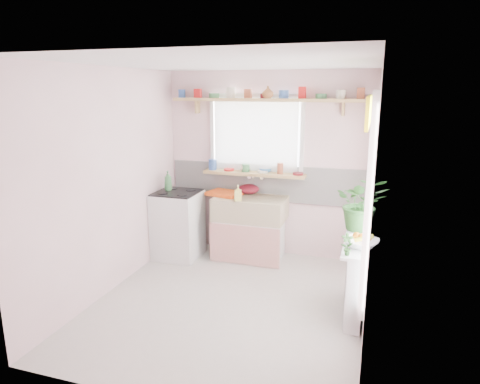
% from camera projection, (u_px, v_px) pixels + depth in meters
% --- Properties ---
extents(room, '(3.20, 3.20, 3.20)m').
position_uv_depth(room, '(307.00, 168.00, 4.92)').
color(room, beige).
rests_on(room, ground).
extents(sink_unit, '(0.95, 0.65, 1.11)m').
position_uv_depth(sink_unit, '(250.00, 227.00, 5.78)').
color(sink_unit, white).
rests_on(sink_unit, ground).
extents(cooker, '(0.58, 0.58, 0.93)m').
position_uv_depth(cooker, '(178.00, 224.00, 5.83)').
color(cooker, white).
rests_on(cooker, ground).
extents(radiator_ledge, '(0.22, 0.95, 0.78)m').
position_uv_depth(radiator_ledge, '(356.00, 277.00, 4.35)').
color(radiator_ledge, white).
rests_on(radiator_ledge, ground).
extents(windowsill, '(1.40, 0.22, 0.04)m').
position_uv_depth(windowsill, '(254.00, 174.00, 5.79)').
color(windowsill, tan).
rests_on(windowsill, room).
extents(pine_shelf, '(2.52, 0.24, 0.04)m').
position_uv_depth(pine_shelf, '(266.00, 100.00, 5.50)').
color(pine_shelf, tan).
rests_on(pine_shelf, room).
extents(shelf_crockery, '(2.47, 0.11, 0.12)m').
position_uv_depth(shelf_crockery, '(266.00, 94.00, 5.49)').
color(shelf_crockery, '#3359A5').
rests_on(shelf_crockery, pine_shelf).
extents(sill_crockery, '(1.35, 0.11, 0.12)m').
position_uv_depth(sill_crockery, '(251.00, 168.00, 5.78)').
color(sill_crockery, '#3359A5').
rests_on(sill_crockery, windowsill).
extents(dish_tray, '(0.50, 0.42, 0.04)m').
position_uv_depth(dish_tray, '(224.00, 193.00, 5.83)').
color(dish_tray, '#FB5816').
rests_on(dish_tray, sink_unit).
extents(colander, '(0.35, 0.35, 0.13)m').
position_uv_depth(colander, '(249.00, 189.00, 5.88)').
color(colander, maroon).
rests_on(colander, sink_unit).
extents(jade_plant, '(0.59, 0.53, 0.59)m').
position_uv_depth(jade_plant, '(361.00, 203.00, 4.56)').
color(jade_plant, '#2B5E25').
rests_on(jade_plant, radiator_ledge).
extents(fruit_bowl, '(0.40, 0.40, 0.08)m').
position_uv_depth(fruit_bowl, '(361.00, 243.00, 4.11)').
color(fruit_bowl, white).
rests_on(fruit_bowl, radiator_ledge).
extents(herb_pot, '(0.13, 0.10, 0.21)m').
position_uv_depth(herb_pot, '(347.00, 244.00, 3.89)').
color(herb_pot, '#2C5E25').
rests_on(herb_pot, radiator_ledge).
extents(soap_bottle_sink, '(0.11, 0.12, 0.20)m').
position_uv_depth(soap_bottle_sink, '(238.00, 193.00, 5.51)').
color(soap_bottle_sink, '#FBEF6F').
rests_on(soap_bottle_sink, sink_unit).
extents(sill_cup, '(0.14, 0.14, 0.10)m').
position_uv_depth(sill_cup, '(245.00, 168.00, 5.83)').
color(sill_cup, white).
rests_on(sill_cup, windowsill).
extents(sill_bowl, '(0.22, 0.22, 0.05)m').
position_uv_depth(sill_bowl, '(266.00, 170.00, 5.79)').
color(sill_bowl, '#3671B1').
rests_on(sill_bowl, windowsill).
extents(shelf_vase, '(0.17, 0.17, 0.15)m').
position_uv_depth(shelf_vase, '(268.00, 92.00, 5.41)').
color(shelf_vase, '#92592C').
rests_on(shelf_vase, pine_shelf).
extents(cooker_bottle, '(0.13, 0.13, 0.27)m').
position_uv_depth(cooker_bottle, '(168.00, 181.00, 5.77)').
color(cooker_bottle, '#3E7C46').
rests_on(cooker_bottle, cooker).
extents(fruit, '(0.20, 0.14, 0.10)m').
position_uv_depth(fruit, '(363.00, 237.00, 4.10)').
color(fruit, orange).
rests_on(fruit, fruit_bowl).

